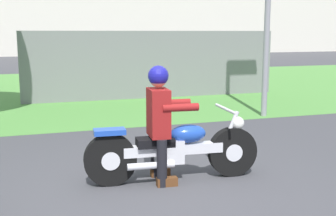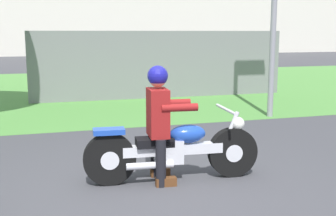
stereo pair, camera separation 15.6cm
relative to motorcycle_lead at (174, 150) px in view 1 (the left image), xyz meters
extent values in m
plane|color=#424247|center=(-0.40, -0.53, -0.38)|extent=(120.00, 120.00, 0.00)
cube|color=#549342|center=(-0.40, 9.03, -0.38)|extent=(60.00, 12.00, 0.01)
cylinder|color=black|center=(0.74, -0.06, -0.07)|extent=(0.62, 0.17, 0.61)
cylinder|color=silver|center=(0.74, -0.06, -0.07)|extent=(0.22, 0.16, 0.21)
cylinder|color=black|center=(-0.76, 0.07, -0.07)|extent=(0.62, 0.17, 0.61)
cylinder|color=silver|center=(-0.76, 0.07, -0.07)|extent=(0.22, 0.16, 0.21)
cube|color=silver|center=(-0.01, 0.00, 0.01)|extent=(1.21, 0.25, 0.12)
cube|color=silver|center=(-0.06, 0.01, -0.01)|extent=(0.34, 0.27, 0.28)
ellipsoid|color=#1E47B2|center=(0.17, -0.01, 0.19)|extent=(0.46, 0.28, 0.22)
cube|color=black|center=(-0.23, 0.02, 0.11)|extent=(0.46, 0.28, 0.10)
cube|color=#1E47B2|center=(-0.76, 0.07, 0.26)|extent=(0.38, 0.23, 0.06)
cylinder|color=silver|center=(0.69, -0.06, 0.18)|extent=(0.26, 0.07, 0.53)
cylinder|color=silver|center=(0.64, -0.05, 0.47)|extent=(0.09, 0.66, 0.04)
sphere|color=white|center=(0.80, -0.07, 0.29)|extent=(0.16, 0.16, 0.16)
cylinder|color=silver|center=(-0.32, -0.11, -0.13)|extent=(0.55, 0.13, 0.08)
cylinder|color=black|center=(-0.17, 0.20, -0.10)|extent=(0.12, 0.12, 0.55)
cube|color=#593319|center=(-0.11, 0.19, -0.33)|extent=(0.25, 0.12, 0.10)
cylinder|color=black|center=(-0.20, -0.16, -0.10)|extent=(0.12, 0.12, 0.55)
cube|color=#593319|center=(-0.14, -0.17, -0.33)|extent=(0.25, 0.12, 0.10)
cube|color=maroon|center=(-0.19, 0.02, 0.46)|extent=(0.25, 0.40, 0.56)
cylinder|color=maroon|center=(0.05, 0.17, 0.54)|extent=(0.43, 0.13, 0.09)
cylinder|color=maroon|center=(0.02, -0.17, 0.54)|extent=(0.43, 0.13, 0.09)
sphere|color=#D8A884|center=(-0.19, 0.02, 0.86)|extent=(0.20, 0.20, 0.20)
sphere|color=navy|center=(-0.19, 0.02, 0.89)|extent=(0.24, 0.24, 0.24)
cube|color=slate|center=(1.75, 6.52, 0.52)|extent=(7.00, 0.06, 1.80)
camera|label=1|loc=(-1.66, -4.76, 1.38)|focal=46.71mm
camera|label=2|loc=(-1.51, -4.81, 1.38)|focal=46.71mm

